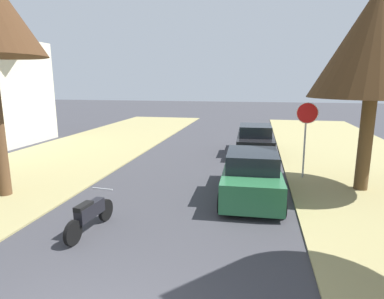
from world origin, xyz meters
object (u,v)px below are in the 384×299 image
stop_sign_far (306,124)px  parked_sedan_black (255,141)px  parked_sedan_green (251,175)px  parked_motorcycle (90,214)px  street_tree_right_mid_a (377,42)px

stop_sign_far → parked_sedan_black: stop_sign_far is taller
parked_sedan_black → parked_sedan_green: bearing=-90.3°
parked_sedan_green → parked_motorcycle: bearing=-138.4°
parked_sedan_black → parked_motorcycle: size_ratio=2.17×
parked_sedan_green → parked_motorcycle: parked_sedan_green is taller
stop_sign_far → street_tree_right_mid_a: street_tree_right_mid_a is taller
street_tree_right_mid_a → parked_sedan_green: bearing=-160.1°
stop_sign_far → parked_motorcycle: size_ratio=1.45×
stop_sign_far → street_tree_right_mid_a: (1.83, -1.07, 2.87)m
stop_sign_far → parked_sedan_green: 3.48m
parked_motorcycle → parked_sedan_black: bearing=68.5°
parked_sedan_green → parked_sedan_black: 6.65m
street_tree_right_mid_a → parked_sedan_green: (-3.81, -1.38, -4.34)m
stop_sign_far → parked_motorcycle: 8.61m
street_tree_right_mid_a → parked_sedan_black: 7.80m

